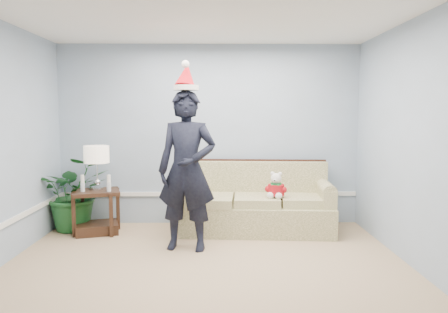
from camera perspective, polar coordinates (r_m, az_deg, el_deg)
name	(u,v)px	position (r m, az deg, el deg)	size (l,w,h in m)	color
room_shell	(204,148)	(4.10, -2.65, 1.12)	(4.54, 5.04, 2.74)	tan
wainscot_trim	(111,214)	(5.56, -14.52, -7.26)	(4.49, 4.99, 0.06)	white
sofa	(256,206)	(6.30, 4.24, -6.48)	(2.17, 1.05, 0.99)	brown
side_table	(97,216)	(6.42, -16.30, -7.53)	(0.75, 0.68, 0.61)	#3B2215
table_lamp	(97,156)	(6.33, -16.31, 0.03)	(0.35, 0.35, 0.62)	silver
candle_pair	(96,184)	(6.23, -16.41, -3.45)	(0.42, 0.06, 0.23)	silver
houseplant	(75,193)	(6.64, -18.91, -4.52)	(0.96, 0.84, 1.07)	#195020
man	(187,170)	(5.34, -4.87, -1.82)	(0.72, 0.47, 1.96)	black
santa_hat	(186,78)	(5.33, -4.96, 10.23)	(0.39, 0.41, 0.36)	silver
teddy_bear	(276,188)	(6.04, 6.84, -4.14)	(0.29, 0.29, 0.37)	silver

